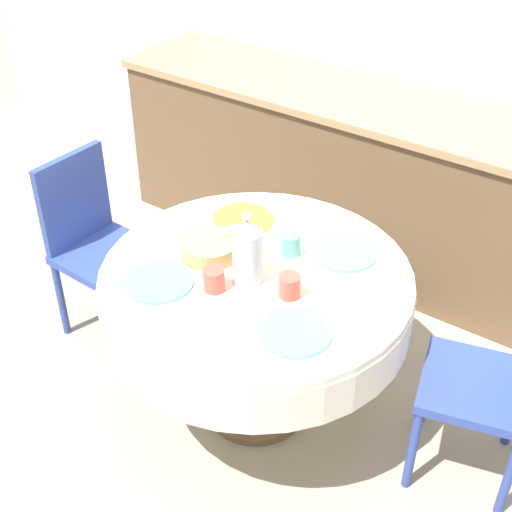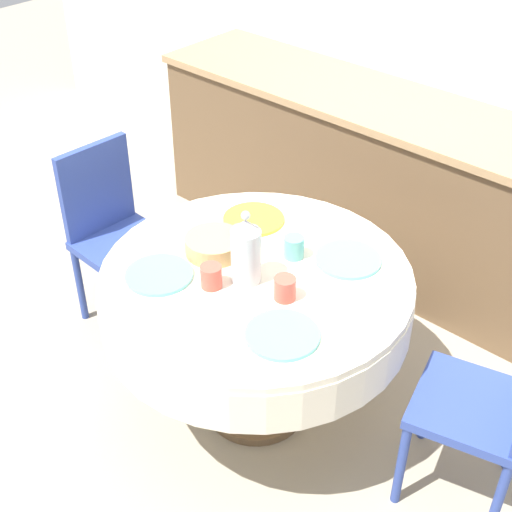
{
  "view_description": "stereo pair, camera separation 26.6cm",
  "coord_description": "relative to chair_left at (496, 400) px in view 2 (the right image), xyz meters",
  "views": [
    {
      "loc": [
        1.24,
        -1.77,
        2.38
      ],
      "look_at": [
        0.0,
        0.0,
        0.82
      ],
      "focal_mm": 50.0,
      "sensor_mm": 36.0,
      "label": 1
    },
    {
      "loc": [
        1.44,
        -1.61,
        2.38
      ],
      "look_at": [
        0.0,
        0.0,
        0.82
      ],
      "focal_mm": 50.0,
      "sensor_mm": 36.0,
      "label": 2
    }
  ],
  "objects": [
    {
      "name": "chair_left",
      "position": [
        0.0,
        0.0,
        0.0
      ],
      "size": [
        0.49,
        0.49,
        0.91
      ],
      "rotation": [
        0.0,
        0.0,
        -4.45
      ],
      "color": "#2D428E",
      "rests_on": "ground_plane"
    },
    {
      "name": "plate_far_right",
      "position": [
        -0.7,
        0.06,
        0.24
      ],
      "size": [
        0.26,
        0.26,
        0.01
      ],
      "primitive_type": "cylinder",
      "color": "#60BCB7",
      "rests_on": "dining_table"
    },
    {
      "name": "cup_far_right",
      "position": [
        -0.88,
        -0.06,
        0.28
      ],
      "size": [
        0.08,
        0.08,
        0.09
      ],
      "primitive_type": "cylinder",
      "color": "#5BA39E",
      "rests_on": "dining_table"
    },
    {
      "name": "dining_table",
      "position": [
        -0.92,
        -0.24,
        0.11
      ],
      "size": [
        1.21,
        1.21,
        0.74
      ],
      "color": "brown",
      "rests_on": "ground_plane"
    },
    {
      "name": "ground_plane",
      "position": [
        -0.92,
        -0.24,
        -0.51
      ],
      "size": [
        12.0,
        12.0,
        0.0
      ],
      "primitive_type": "plane",
      "color": "#9E937F"
    },
    {
      "name": "plate_near_right",
      "position": [
        -0.61,
        -0.45,
        0.24
      ],
      "size": [
        0.26,
        0.26,
        0.01
      ],
      "primitive_type": "cylinder",
      "color": "#60BCB7",
      "rests_on": "dining_table"
    },
    {
      "name": "chair_right",
      "position": [
        -1.86,
        -0.2,
        0.0
      ],
      "size": [
        0.42,
        0.42,
        0.91
      ],
      "rotation": [
        0.0,
        0.0,
        -1.62
      ],
      "color": "#2D428E",
      "rests_on": "ground_plane"
    },
    {
      "name": "cup_near_right",
      "position": [
        -0.74,
        -0.28,
        0.28
      ],
      "size": [
        0.08,
        0.08,
        0.09
      ],
      "primitive_type": "cylinder",
      "color": "#CC4C3D",
      "rests_on": "dining_table"
    },
    {
      "name": "coffee_carafe",
      "position": [
        -0.91,
        -0.3,
        0.37
      ],
      "size": [
        0.11,
        0.11,
        0.3
      ],
      "color": "#B2B2B7",
      "rests_on": "dining_table"
    },
    {
      "name": "cup_far_left",
      "position": [
        -1.08,
        -0.15,
        0.28
      ],
      "size": [
        0.08,
        0.08,
        0.09
      ],
      "primitive_type": "cylinder",
      "color": "#DBB766",
      "rests_on": "dining_table"
    },
    {
      "name": "wall_back",
      "position": [
        -0.92,
        1.41,
        0.79
      ],
      "size": [
        7.0,
        0.05,
        2.6
      ],
      "color": "silver",
      "rests_on": "ground_plane"
    },
    {
      "name": "plate_near_left",
      "position": [
        -1.18,
        -0.5,
        0.24
      ],
      "size": [
        0.26,
        0.26,
        0.01
      ],
      "primitive_type": "cylinder",
      "color": "#60BCB7",
      "rests_on": "dining_table"
    },
    {
      "name": "plate_far_left",
      "position": [
        -1.17,
        0.02,
        0.24
      ],
      "size": [
        0.26,
        0.26,
        0.01
      ],
      "primitive_type": "cylinder",
      "color": "yellow",
      "rests_on": "dining_table"
    },
    {
      "name": "bread_basket",
      "position": [
        -1.13,
        -0.25,
        0.27
      ],
      "size": [
        0.23,
        0.23,
        0.07
      ],
      "primitive_type": "cylinder",
      "color": "tan",
      "rests_on": "dining_table"
    },
    {
      "name": "cup_near_left",
      "position": [
        -0.99,
        -0.41,
        0.28
      ],
      "size": [
        0.08,
        0.08,
        0.09
      ],
      "primitive_type": "cylinder",
      "color": "#CC4C3D",
      "rests_on": "dining_table"
    },
    {
      "name": "kitchen_counter",
      "position": [
        -0.92,
        1.07,
        -0.04
      ],
      "size": [
        3.24,
        0.64,
        0.93
      ],
      "color": "brown",
      "rests_on": "ground_plane"
    }
  ]
}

